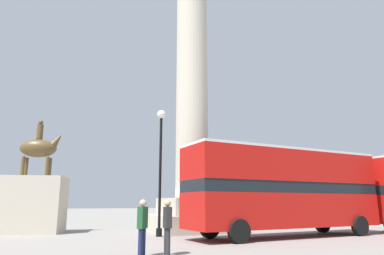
{
  "coord_description": "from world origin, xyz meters",
  "views": [
    {
      "loc": [
        -9.32,
        -19.01,
        1.64
      ],
      "look_at": [
        0.0,
        0.0,
        6.35
      ],
      "focal_mm": 32.0,
      "sensor_mm": 36.0,
      "label": 1
    }
  ],
  "objects_px": {
    "monument_column": "(192,85)",
    "bus_a": "(285,188)",
    "equestrian_statue": "(34,198)",
    "street_lamp": "(160,159)",
    "pedestrian_by_plinth": "(167,223)",
    "pedestrian_near_lamp": "(142,224)"
  },
  "relations": [
    {
      "from": "monument_column",
      "to": "pedestrian_by_plinth",
      "type": "distance_m",
      "value": 12.62
    },
    {
      "from": "monument_column",
      "to": "bus_a",
      "type": "relative_size",
      "value": 2.1
    },
    {
      "from": "bus_a",
      "to": "street_lamp",
      "type": "xyz_separation_m",
      "value": [
        -5.65,
        3.12,
        1.53
      ]
    },
    {
      "from": "pedestrian_near_lamp",
      "to": "pedestrian_by_plinth",
      "type": "bearing_deg",
      "value": -56.05
    },
    {
      "from": "bus_a",
      "to": "street_lamp",
      "type": "relative_size",
      "value": 1.64
    },
    {
      "from": "monument_column",
      "to": "bus_a",
      "type": "distance_m",
      "value": 8.97
    },
    {
      "from": "monument_column",
      "to": "street_lamp",
      "type": "height_order",
      "value": "monument_column"
    },
    {
      "from": "monument_column",
      "to": "equestrian_statue",
      "type": "height_order",
      "value": "monument_column"
    },
    {
      "from": "pedestrian_near_lamp",
      "to": "pedestrian_by_plinth",
      "type": "relative_size",
      "value": 1.0
    },
    {
      "from": "bus_a",
      "to": "pedestrian_by_plinth",
      "type": "relative_size",
      "value": 6.15
    },
    {
      "from": "bus_a",
      "to": "pedestrian_by_plinth",
      "type": "distance_m",
      "value": 8.4
    },
    {
      "from": "bus_a",
      "to": "pedestrian_by_plinth",
      "type": "xyz_separation_m",
      "value": [
        -7.7,
        -3.05,
        -1.4
      ]
    },
    {
      "from": "street_lamp",
      "to": "pedestrian_by_plinth",
      "type": "bearing_deg",
      "value": -108.46
    },
    {
      "from": "street_lamp",
      "to": "pedestrian_near_lamp",
      "type": "relative_size",
      "value": 3.75
    },
    {
      "from": "bus_a",
      "to": "equestrian_statue",
      "type": "distance_m",
      "value": 14.03
    },
    {
      "from": "bus_a",
      "to": "pedestrian_by_plinth",
      "type": "height_order",
      "value": "bus_a"
    },
    {
      "from": "bus_a",
      "to": "pedestrian_by_plinth",
      "type": "bearing_deg",
      "value": -159.4
    },
    {
      "from": "bus_a",
      "to": "equestrian_statue",
      "type": "xyz_separation_m",
      "value": [
        -11.44,
        8.11,
        -0.48
      ]
    },
    {
      "from": "pedestrian_near_lamp",
      "to": "bus_a",
      "type": "bearing_deg",
      "value": -30.16
    },
    {
      "from": "pedestrian_by_plinth",
      "to": "equestrian_statue",
      "type": "bearing_deg",
      "value": 25.2
    },
    {
      "from": "equestrian_statue",
      "to": "street_lamp",
      "type": "distance_m",
      "value": 7.91
    },
    {
      "from": "monument_column",
      "to": "pedestrian_by_plinth",
      "type": "relative_size",
      "value": 12.93
    }
  ]
}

